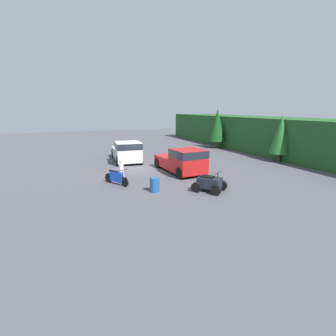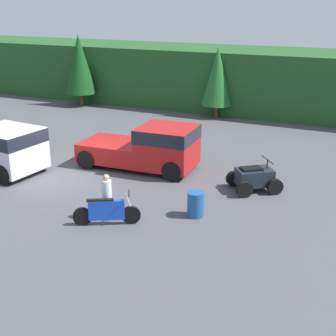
{
  "view_description": "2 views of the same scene",
  "coord_description": "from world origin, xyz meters",
  "px_view_note": "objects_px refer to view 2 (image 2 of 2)",
  "views": [
    {
      "loc": [
        20.65,
        -6.32,
        4.97
      ],
      "look_at": [
        4.52,
        0.44,
        0.95
      ],
      "focal_mm": 28.0,
      "sensor_mm": 36.0,
      "label": 1
    },
    {
      "loc": [
        11.52,
        -14.83,
        7.02
      ],
      "look_at": [
        4.52,
        0.44,
        0.95
      ],
      "focal_mm": 50.0,
      "sensor_mm": 36.0,
      "label": 2
    }
  ],
  "objects_px": {
    "quad_atv": "(254,178)",
    "steel_barrel": "(196,204)",
    "pickup_truck_red": "(150,146)",
    "dirt_bike": "(107,212)",
    "rider_person": "(107,195)"
  },
  "relations": [
    {
      "from": "pickup_truck_red",
      "to": "rider_person",
      "type": "distance_m",
      "value": 5.14
    },
    {
      "from": "pickup_truck_red",
      "to": "rider_person",
      "type": "relative_size",
      "value": 3.26
    },
    {
      "from": "pickup_truck_red",
      "to": "steel_barrel",
      "type": "distance_m",
      "value": 5.11
    },
    {
      "from": "dirt_bike",
      "to": "steel_barrel",
      "type": "relative_size",
      "value": 2.27
    },
    {
      "from": "pickup_truck_red",
      "to": "rider_person",
      "type": "xyz_separation_m",
      "value": [
        0.92,
        -5.05,
        -0.16
      ]
    },
    {
      "from": "steel_barrel",
      "to": "dirt_bike",
      "type": "bearing_deg",
      "value": -142.97
    },
    {
      "from": "quad_atv",
      "to": "steel_barrel",
      "type": "bearing_deg",
      "value": -148.73
    },
    {
      "from": "pickup_truck_red",
      "to": "quad_atv",
      "type": "distance_m",
      "value": 4.83
    },
    {
      "from": "quad_atv",
      "to": "rider_person",
      "type": "relative_size",
      "value": 1.43
    },
    {
      "from": "quad_atv",
      "to": "rider_person",
      "type": "height_order",
      "value": "rider_person"
    },
    {
      "from": "rider_person",
      "to": "steel_barrel",
      "type": "height_order",
      "value": "rider_person"
    },
    {
      "from": "quad_atv",
      "to": "dirt_bike",
      "type": "bearing_deg",
      "value": -163.76
    },
    {
      "from": "pickup_truck_red",
      "to": "steel_barrel",
      "type": "bearing_deg",
      "value": -48.39
    },
    {
      "from": "dirt_bike",
      "to": "rider_person",
      "type": "distance_m",
      "value": 0.61
    },
    {
      "from": "dirt_bike",
      "to": "rider_person",
      "type": "xyz_separation_m",
      "value": [
        -0.22,
        0.39,
        0.41
      ]
    }
  ]
}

